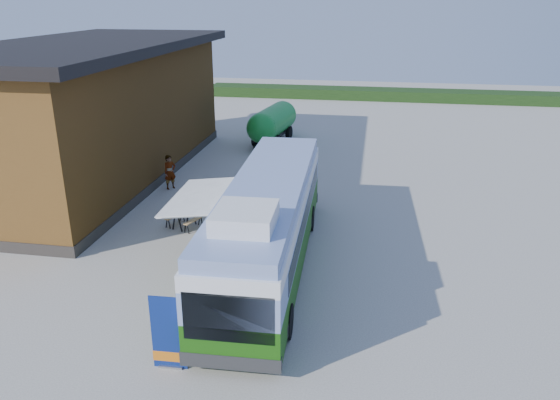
% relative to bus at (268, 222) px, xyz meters
% --- Properties ---
extents(ground, '(100.00, 100.00, 0.00)m').
position_rel_bus_xyz_m(ground, '(-1.23, -0.45, -1.93)').
color(ground, '#BCB7AD').
rests_on(ground, ground).
extents(barn, '(9.60, 21.20, 7.50)m').
position_rel_bus_xyz_m(barn, '(-11.73, 9.55, 1.66)').
color(barn, brown).
rests_on(barn, ground).
extents(hedge, '(40.00, 3.00, 1.00)m').
position_rel_bus_xyz_m(hedge, '(6.77, 37.55, -1.43)').
color(hedge, '#264419').
rests_on(hedge, ground).
extents(bus, '(3.24, 13.25, 4.05)m').
position_rel_bus_xyz_m(bus, '(0.00, 0.00, 0.00)').
color(bus, '#226911').
rests_on(bus, ground).
extents(awning, '(2.80, 4.38, 0.52)m').
position_rel_bus_xyz_m(awning, '(-2.19, 0.20, 1.02)').
color(awning, white).
rests_on(awning, ground).
extents(banner, '(0.99, 0.20, 2.26)m').
position_rel_bus_xyz_m(banner, '(-1.55, -6.25, -1.01)').
color(banner, navy).
rests_on(banner, ground).
extents(picnic_table, '(1.64, 1.55, 0.75)m').
position_rel_bus_xyz_m(picnic_table, '(-4.48, 3.29, -1.38)').
color(picnic_table, tan).
rests_on(picnic_table, ground).
extents(person_a, '(0.78, 0.81, 1.86)m').
position_rel_bus_xyz_m(person_a, '(-6.93, 8.15, -1.00)').
color(person_a, '#999999').
rests_on(person_a, ground).
extents(person_b, '(1.02, 1.01, 1.66)m').
position_rel_bus_xyz_m(person_b, '(0.51, 7.66, -1.10)').
color(person_b, '#999999').
rests_on(person_b, ground).
extents(slurry_tanker, '(2.69, 6.82, 2.53)m').
position_rel_bus_xyz_m(slurry_tanker, '(-3.34, 18.80, -0.47)').
color(slurry_tanker, '#198C2F').
rests_on(slurry_tanker, ground).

